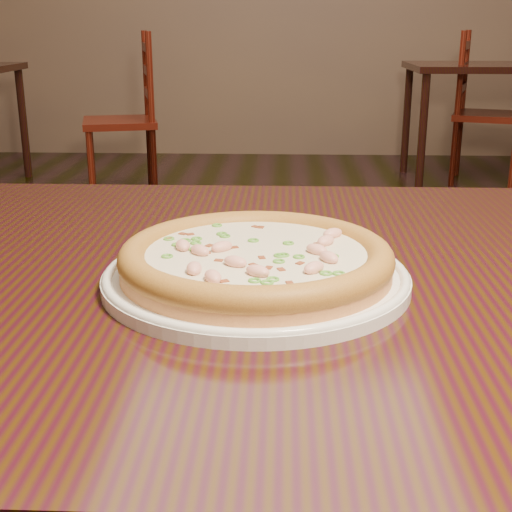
{
  "coord_description": "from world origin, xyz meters",
  "views": [
    {
      "loc": [
        0.02,
        -1.12,
        1.0
      ],
      "look_at": [
        -0.01,
        -0.45,
        0.78
      ],
      "focal_mm": 50.0,
      "sensor_mm": 36.0,
      "label": 1
    }
  ],
  "objects_px": {
    "bg_table_right": "(489,79)",
    "plate": "(256,276)",
    "pizza": "(256,259)",
    "hero_table": "(367,354)",
    "chair_b": "(129,121)",
    "chair_c": "(479,114)"
  },
  "relations": [
    {
      "from": "pizza",
      "to": "hero_table",
      "type": "bearing_deg",
      "value": 22.74
    },
    {
      "from": "bg_table_right",
      "to": "chair_b",
      "type": "height_order",
      "value": "chair_b"
    },
    {
      "from": "plate",
      "to": "chair_b",
      "type": "height_order",
      "value": "chair_b"
    },
    {
      "from": "hero_table",
      "to": "plate",
      "type": "distance_m",
      "value": 0.17
    },
    {
      "from": "pizza",
      "to": "chair_c",
      "type": "distance_m",
      "value": 4.19
    },
    {
      "from": "bg_table_right",
      "to": "plate",
      "type": "bearing_deg",
      "value": -108.14
    },
    {
      "from": "chair_b",
      "to": "chair_c",
      "type": "bearing_deg",
      "value": 10.82
    },
    {
      "from": "bg_table_right",
      "to": "chair_c",
      "type": "relative_size",
      "value": 1.05
    },
    {
      "from": "hero_table",
      "to": "bg_table_right",
      "type": "xyz_separation_m",
      "value": [
        1.19,
        3.94,
        0.0
      ]
    },
    {
      "from": "hero_table",
      "to": "bg_table_right",
      "type": "height_order",
      "value": "same"
    },
    {
      "from": "plate",
      "to": "bg_table_right",
      "type": "relative_size",
      "value": 0.3
    },
    {
      "from": "chair_b",
      "to": "plate",
      "type": "bearing_deg",
      "value": -75.82
    },
    {
      "from": "bg_table_right",
      "to": "chair_b",
      "type": "distance_m",
      "value": 2.26
    },
    {
      "from": "pizza",
      "to": "chair_b",
      "type": "xyz_separation_m",
      "value": [
        -0.9,
        3.57,
        -0.34
      ]
    },
    {
      "from": "plate",
      "to": "chair_b",
      "type": "distance_m",
      "value": 3.7
    },
    {
      "from": "hero_table",
      "to": "chair_b",
      "type": "height_order",
      "value": "chair_b"
    },
    {
      "from": "plate",
      "to": "chair_c",
      "type": "xyz_separation_m",
      "value": [
        1.27,
        3.98,
        -0.32
      ]
    },
    {
      "from": "hero_table",
      "to": "pizza",
      "type": "bearing_deg",
      "value": -157.26
    },
    {
      "from": "bg_table_right",
      "to": "chair_b",
      "type": "xyz_separation_m",
      "value": [
        -2.21,
        -0.42,
        -0.22
      ]
    },
    {
      "from": "pizza",
      "to": "chair_b",
      "type": "height_order",
      "value": "chair_b"
    },
    {
      "from": "pizza",
      "to": "bg_table_right",
      "type": "height_order",
      "value": "pizza"
    },
    {
      "from": "chair_b",
      "to": "chair_c",
      "type": "xyz_separation_m",
      "value": [
        2.17,
        0.41,
        0.0
      ]
    }
  ]
}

